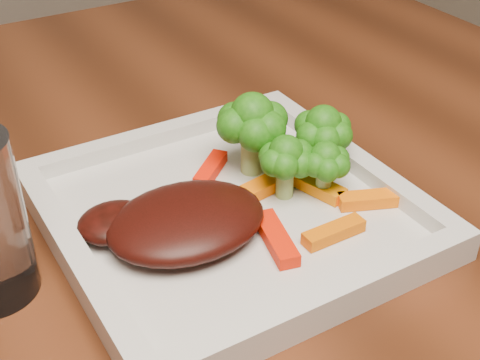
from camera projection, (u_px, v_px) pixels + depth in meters
plate at (229, 216)px, 0.53m from camera, size 0.27×0.27×0.01m
steak at (186, 221)px, 0.49m from camera, size 0.12×0.10×0.03m
broccoli_0 at (252, 135)px, 0.56m from camera, size 0.08×0.08×0.07m
broccoli_1 at (322, 137)px, 0.56m from camera, size 0.07×0.07×0.06m
broccoli_2 at (325, 165)px, 0.53m from camera, size 0.05×0.05×0.06m
broccoli_3 at (285, 163)px, 0.53m from camera, size 0.06×0.06×0.06m
carrot_0 at (334, 232)px, 0.50m from camera, size 0.05×0.01×0.01m
carrot_1 at (373, 199)px, 0.53m from camera, size 0.06×0.04×0.01m
carrot_2 at (276, 238)px, 0.49m from camera, size 0.03×0.06×0.01m
carrot_4 at (211, 169)px, 0.57m from camera, size 0.05×0.04×0.01m
carrot_5 at (311, 183)px, 0.55m from camera, size 0.03×0.06×0.01m
carrot_6 at (274, 181)px, 0.55m from camera, size 0.06×0.03×0.01m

